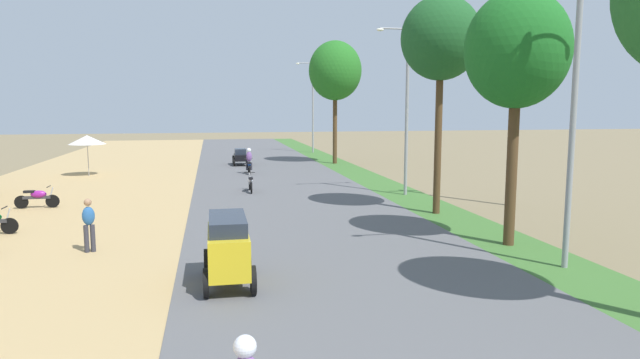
{
  "coord_description": "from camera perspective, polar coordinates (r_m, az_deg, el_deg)",
  "views": [
    {
      "loc": [
        -3.52,
        -3.24,
        4.41
      ],
      "look_at": [
        0.8,
        18.79,
        1.42
      ],
      "focal_mm": 31.18,
      "sensor_mm": 36.0,
      "label": 1
    }
  ],
  "objects": [
    {
      "name": "utility_pole_near",
      "position": [
        25.77,
        19.39,
        7.33
      ],
      "size": [
        1.8,
        0.2,
        8.59
      ],
      "color": "brown",
      "rests_on": "ground"
    },
    {
      "name": "motorbike_ahead_third",
      "position": [
        35.8,
        -7.3,
        1.83
      ],
      "size": [
        0.54,
        1.8,
        1.66
      ],
      "color": "black",
      "rests_on": "road_strip"
    },
    {
      "name": "motorbike_ahead_second",
      "position": [
        28.36,
        -7.16,
        -0.25
      ],
      "size": [
        0.54,
        1.8,
        0.94
      ],
      "color": "black",
      "rests_on": "road_strip"
    },
    {
      "name": "streetlamp_far",
      "position": [
        51.85,
        -0.74,
        8.08
      ],
      "size": [
        3.16,
        0.2,
        8.38
      ],
      "color": "gray",
      "rests_on": "median_strip"
    },
    {
      "name": "car_sedan_black",
      "position": [
        41.24,
        -8.18,
        2.41
      ],
      "size": [
        1.1,
        2.26,
        1.19
      ],
      "color": "black",
      "rests_on": "road_strip"
    },
    {
      "name": "streetlamp_near",
      "position": [
        16.05,
        24.68,
        8.06
      ],
      "size": [
        3.16,
        0.2,
        8.14
      ],
      "color": "gray",
      "rests_on": "median_strip"
    },
    {
      "name": "vendor_umbrella",
      "position": [
        37.44,
        -22.79,
        3.78
      ],
      "size": [
        2.2,
        2.2,
        2.52
      ],
      "color": "#99999E",
      "rests_on": "dirt_shoulder"
    },
    {
      "name": "car_van_yellow",
      "position": [
        13.74,
        -9.42,
        -6.77
      ],
      "size": [
        1.19,
        2.41,
        1.67
      ],
      "color": "gold",
      "rests_on": "road_strip"
    },
    {
      "name": "median_tree_third",
      "position": [
        22.88,
        12.31,
        13.85
      ],
      "size": [
        3.13,
        3.13,
        8.61
      ],
      "color": "#4C351E",
      "rests_on": "median_strip"
    },
    {
      "name": "streetlamp_mid",
      "position": [
        27.35,
        8.93,
        8.14
      ],
      "size": [
        3.16,
        0.2,
        8.11
      ],
      "color": "gray",
      "rests_on": "median_strip"
    },
    {
      "name": "parked_motorbike_fifth",
      "position": [
        26.59,
        -27.02,
        -1.58
      ],
      "size": [
        1.8,
        0.54,
        0.94
      ],
      "color": "black",
      "rests_on": "dirt_shoulder"
    },
    {
      "name": "median_tree_fourth",
      "position": [
        42.05,
        1.56,
        11.07
      ],
      "size": [
        3.93,
        3.93,
        9.14
      ],
      "color": "#4C351E",
      "rests_on": "median_strip"
    },
    {
      "name": "pedestrian_on_shoulder",
      "position": [
        17.93,
        -22.65,
        -4.08
      ],
      "size": [
        0.42,
        0.34,
        1.62
      ],
      "color": "#33333D",
      "rests_on": "dirt_shoulder"
    },
    {
      "name": "median_tree_second",
      "position": [
        18.16,
        19.58,
        12.3
      ],
      "size": [
        3.15,
        3.15,
        7.8
      ],
      "color": "#4C351E",
      "rests_on": "median_strip"
    }
  ]
}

